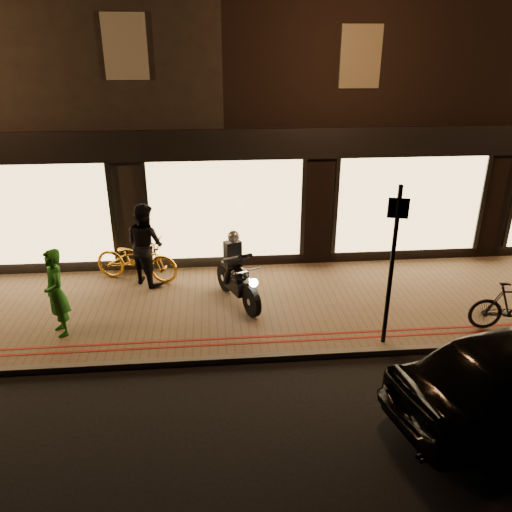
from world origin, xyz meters
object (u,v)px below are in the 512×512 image
(sign_post, at_px, (392,259))
(person_green, at_px, (56,293))
(bicycle_gold, at_px, (136,259))
(motorcycle, at_px, (237,275))

(sign_post, xyz_separation_m, person_green, (-6.05, 0.86, -0.82))
(bicycle_gold, distance_m, person_green, 2.56)
(motorcycle, distance_m, sign_post, 3.38)
(motorcycle, xyz_separation_m, bicycle_gold, (-2.26, 1.29, -0.08))
(bicycle_gold, bearing_deg, motorcycle, -101.31)
(motorcycle, relative_size, bicycle_gold, 0.91)
(sign_post, relative_size, person_green, 1.75)
(sign_post, xyz_separation_m, bicycle_gold, (-4.89, 3.13, -1.15))
(motorcycle, xyz_separation_m, sign_post, (2.63, -1.84, 1.06))
(sign_post, height_order, bicycle_gold, sign_post)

